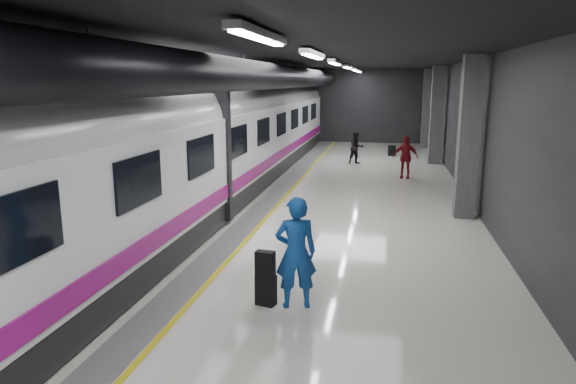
{
  "coord_description": "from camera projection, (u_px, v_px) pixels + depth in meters",
  "views": [
    {
      "loc": [
        2.3,
        -12.9,
        3.79
      ],
      "look_at": [
        0.08,
        -1.33,
        1.25
      ],
      "focal_mm": 32.0,
      "sensor_mm": 36.0,
      "label": 1
    }
  ],
  "objects": [
    {
      "name": "train",
      "position": [
        176.0,
        147.0,
        13.77
      ],
      "size": [
        3.05,
        38.0,
        4.05
      ],
      "color": "black",
      "rests_on": "ground"
    },
    {
      "name": "suitcase_main",
      "position": [
        266.0,
        290.0,
        8.84
      ],
      "size": [
        0.38,
        0.29,
        0.54
      ],
      "primitive_type": "cube",
      "rotation": [
        0.0,
        0.0,
        -0.28
      ],
      "color": "black",
      "rests_on": "ground"
    },
    {
      "name": "traveler_far_a",
      "position": [
        356.0,
        148.0,
        23.94
      ],
      "size": [
        0.92,
        0.86,
        1.52
      ],
      "primitive_type": "imported",
      "rotation": [
        0.0,
        0.0,
        0.5
      ],
      "color": "black",
      "rests_on": "ground"
    },
    {
      "name": "traveler_far_b",
      "position": [
        405.0,
        157.0,
        20.39
      ],
      "size": [
        1.02,
        0.5,
        1.69
      ],
      "primitive_type": "imported",
      "rotation": [
        0.0,
        0.0,
        -0.09
      ],
      "color": "maroon",
      "rests_on": "ground"
    },
    {
      "name": "shoulder_bag",
      "position": [
        265.0,
        264.0,
        8.71
      ],
      "size": [
        0.34,
        0.21,
        0.43
      ],
      "primitive_type": "cube",
      "rotation": [
        0.0,
        0.0,
        -0.11
      ],
      "color": "black",
      "rests_on": "suitcase_main"
    },
    {
      "name": "traveler_main",
      "position": [
        296.0,
        253.0,
        8.63
      ],
      "size": [
        0.81,
        0.65,
        1.94
      ],
      "primitive_type": "imported",
      "rotation": [
        0.0,
        0.0,
        3.43
      ],
      "color": "blue",
      "rests_on": "ground"
    },
    {
      "name": "platform_hall",
      "position": [
        291.0,
        91.0,
        13.83
      ],
      "size": [
        10.02,
        40.02,
        4.51
      ],
      "color": "black",
      "rests_on": "ground"
    },
    {
      "name": "suitcase_far",
      "position": [
        392.0,
        151.0,
        26.68
      ],
      "size": [
        0.41,
        0.32,
        0.53
      ],
      "primitive_type": "cube",
      "rotation": [
        0.0,
        0.0,
        0.27
      ],
      "color": "black",
      "rests_on": "ground"
    },
    {
      "name": "ground",
      "position": [
        294.0,
        227.0,
        13.61
      ],
      "size": [
        40.0,
        40.0,
        0.0
      ],
      "primitive_type": "plane",
      "color": "beige",
      "rests_on": "ground"
    }
  ]
}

